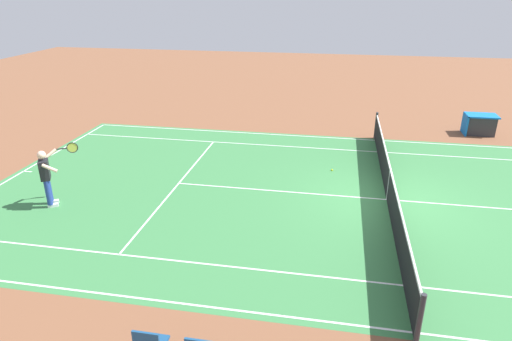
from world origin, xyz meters
TOP-DOWN VIEW (x-y plane):
  - ground_plane at (0.00, 0.00)m, footprint 60.00×60.00m
  - court_slab at (0.00, 0.00)m, footprint 24.20×11.40m
  - court_line_markings at (0.00, 0.00)m, footprint 23.85×11.05m
  - tennis_net at (0.00, 0.00)m, footprint 0.10×11.70m
  - tennis_player_near at (9.45, 2.08)m, footprint 0.85×1.01m
  - tennis_ball at (1.64, -1.93)m, footprint 0.07×0.07m
  - equipment_cart_tarped at (-4.29, -7.09)m, footprint 1.25×0.84m

SIDE VIEW (x-z plane):
  - ground_plane at x=0.00m, z-range 0.00..0.00m
  - court_slab at x=0.00m, z-range 0.00..0.00m
  - court_line_markings at x=0.00m, z-range 0.00..0.01m
  - tennis_ball at x=1.64m, z-range 0.00..0.07m
  - equipment_cart_tarped at x=-4.29m, z-range 0.01..0.86m
  - tennis_net at x=0.00m, z-range -0.05..1.03m
  - tennis_player_near at x=9.45m, z-range 0.08..1.78m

